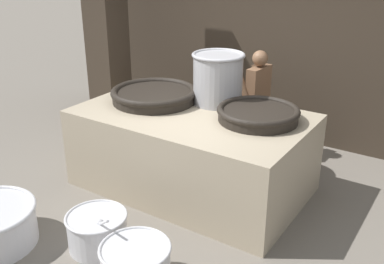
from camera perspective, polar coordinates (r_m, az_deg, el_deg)
The scene contains 10 objects.
ground_plane at distance 5.91m, azimuth -0.00°, elevation -6.82°, with size 60.00×60.00×0.00m, color slate.
back_wall at distance 7.25m, azimuth 10.31°, elevation 14.03°, with size 7.69×0.24×3.72m, color #382D23.
support_pillar at distance 7.49m, azimuth -10.94°, elevation 14.26°, with size 0.51×0.51×3.72m, color #382D23.
hearth_platform at distance 5.68m, azimuth -0.00°, elevation -2.36°, with size 2.81×1.68×1.02m.
giant_wok_near at distance 5.89m, azimuth -4.83°, elevation 4.78°, with size 1.13×1.13×0.17m.
giant_wok_far at distance 5.27m, azimuth 8.40°, elevation 2.34°, with size 0.97×0.97×0.16m.
stock_pot at distance 5.75m, azimuth 3.31°, elevation 6.91°, with size 0.67×0.67×0.65m.
cook at distance 6.49m, azimuth 8.26°, elevation 3.97°, with size 0.38×0.58×1.58m.
prep_bowl_vegetables at distance 4.83m, azimuth -11.93°, elevation -12.00°, with size 0.77×0.64×0.63m.
prep_bowl_extra at distance 4.29m, azimuth -7.14°, elevation -16.32°, with size 0.66×0.66×0.43m.
Camera 1 is at (2.82, -4.30, 2.93)m, focal length 42.00 mm.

